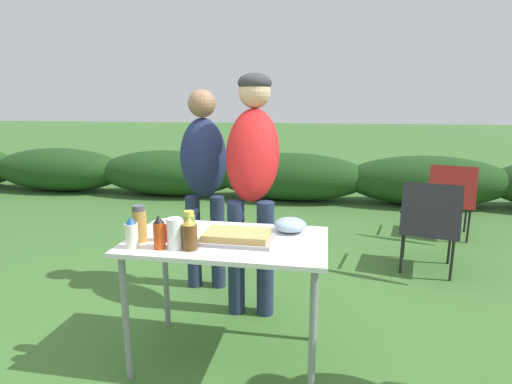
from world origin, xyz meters
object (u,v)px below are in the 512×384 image
object	(u,v)px
plate_stack	(178,228)
mixing_bowl	(290,225)
beer_bottle	(190,234)
paper_cup_stack	(175,234)
food_tray	(237,237)
spice_jar	(139,224)
standing_person_in_navy_coat	(204,173)
standing_person_in_red_jacket	(253,165)
folding_table	(227,252)
camp_chair_green_behind_table	(429,222)
hot_sauce_bottle	(159,233)
mayo_bottle	(132,233)
relish_jar	(189,227)
ketchup_bottle	(165,230)
camp_chair_near_hedge	(450,197)

from	to	relation	value
plate_stack	mixing_bowl	bearing A→B (deg)	7.39
beer_bottle	paper_cup_stack	bearing A→B (deg)	179.96
food_tray	spice_jar	distance (m)	0.53
paper_cup_stack	standing_person_in_navy_coat	size ratio (longest dim) A/B	0.10
food_tray	standing_person_in_red_jacket	size ratio (longest dim) A/B	0.23
folding_table	standing_person_in_navy_coat	xyz separation A→B (m)	(-0.41, 0.91, 0.28)
food_tray	paper_cup_stack	distance (m)	0.33
camp_chair_green_behind_table	folding_table	bearing A→B (deg)	-120.97
spice_jar	standing_person_in_navy_coat	distance (m)	1.03
folding_table	mixing_bowl	size ratio (longest dim) A/B	5.76
plate_stack	paper_cup_stack	distance (m)	0.32
food_tray	hot_sauce_bottle	bearing A→B (deg)	-154.76
folding_table	mayo_bottle	bearing A→B (deg)	-154.19
plate_stack	relish_jar	distance (m)	0.25
folding_table	paper_cup_stack	size ratio (longest dim) A/B	6.85
ketchup_bottle	food_tray	bearing A→B (deg)	8.09
mayo_bottle	folding_table	bearing A→B (deg)	25.81
food_tray	ketchup_bottle	world-z (taller)	ketchup_bottle
folding_table	ketchup_bottle	distance (m)	0.36
paper_cup_stack	standing_person_in_red_jacket	bearing A→B (deg)	73.71
spice_jar	beer_bottle	distance (m)	0.32
standing_person_in_red_jacket	camp_chair_green_behind_table	bearing A→B (deg)	27.03
folding_table	mixing_bowl	bearing A→B (deg)	30.06
standing_person_in_red_jacket	standing_person_in_navy_coat	bearing A→B (deg)	147.08
paper_cup_stack	standing_person_in_navy_coat	world-z (taller)	standing_person_in_navy_coat
mixing_bowl	ketchup_bottle	world-z (taller)	ketchup_bottle
camp_chair_near_hedge	mayo_bottle	bearing A→B (deg)	-116.93
relish_jar	standing_person_in_navy_coat	distance (m)	1.02
mayo_bottle	relish_jar	world-z (taller)	relish_jar
plate_stack	paper_cup_stack	xyz separation A→B (m)	(0.10, -0.30, 0.07)
folding_table	relish_jar	distance (m)	0.26
standing_person_in_red_jacket	standing_person_in_navy_coat	distance (m)	0.51
hot_sauce_bottle	camp_chair_green_behind_table	bearing A→B (deg)	44.38
standing_person_in_red_jacket	ketchup_bottle	bearing A→B (deg)	-118.03
paper_cup_stack	ketchup_bottle	bearing A→B (deg)	132.51
folding_table	food_tray	bearing A→B (deg)	-27.63
mayo_bottle	food_tray	bearing A→B (deg)	19.76
mixing_bowl	relish_jar	xyz separation A→B (m)	(-0.52, -0.28, 0.04)
plate_stack	beer_bottle	bearing A→B (deg)	-59.19
mixing_bowl	camp_chair_green_behind_table	xyz separation A→B (m)	(1.10, 1.30, -0.31)
spice_jar	standing_person_in_red_jacket	bearing A→B (deg)	58.69
folding_table	beer_bottle	xyz separation A→B (m)	(-0.15, -0.19, 0.16)
folding_table	relish_jar	world-z (taller)	relish_jar
relish_jar	camp_chair_near_hedge	xyz separation A→B (m)	(2.07, 2.63, -0.36)
folding_table	standing_person_in_red_jacket	distance (m)	0.77
standing_person_in_red_jacket	standing_person_in_navy_coat	size ratio (longest dim) A/B	1.07
paper_cup_stack	standing_person_in_red_jacket	distance (m)	0.92
food_tray	paper_cup_stack	world-z (taller)	paper_cup_stack
mayo_bottle	beer_bottle	distance (m)	0.31
food_tray	mixing_bowl	xyz separation A→B (m)	(0.27, 0.22, 0.01)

